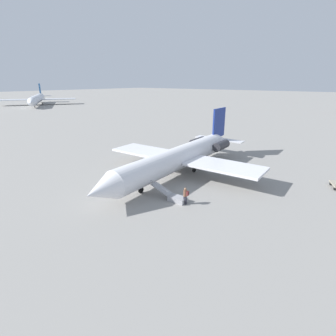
# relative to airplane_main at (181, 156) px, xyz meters

# --- Properties ---
(ground_plane) EXTENTS (600.00, 600.00, 0.00)m
(ground_plane) POSITION_rel_airplane_main_xyz_m (0.96, 0.05, -2.24)
(ground_plane) COLOR gray
(airplane_main) EXTENTS (28.62, 21.29, 7.45)m
(airplane_main) POSITION_rel_airplane_main_xyz_m (0.00, 0.00, 0.00)
(airplane_main) COLOR silver
(airplane_main) RESTS_ON ground
(airplane_far_center) EXTENTS (33.46, 42.17, 9.90)m
(airplane_far_center) POSITION_rel_airplane_main_xyz_m (-37.01, -113.72, 0.71)
(airplane_far_center) COLOR silver
(airplane_far_center) RESTS_ON ground
(boarding_stairs) EXTENTS (1.25, 4.07, 1.81)m
(boarding_stairs) POSITION_rel_airplane_main_xyz_m (7.24, 4.37, -1.85)
(boarding_stairs) COLOR #99999E
(boarding_stairs) RESTS_ON ground
(passenger) EXTENTS (0.36, 0.55, 1.74)m
(passenger) POSITION_rel_airplane_main_xyz_m (7.23, 5.74, -1.23)
(passenger) COLOR #23232D
(passenger) RESTS_ON ground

